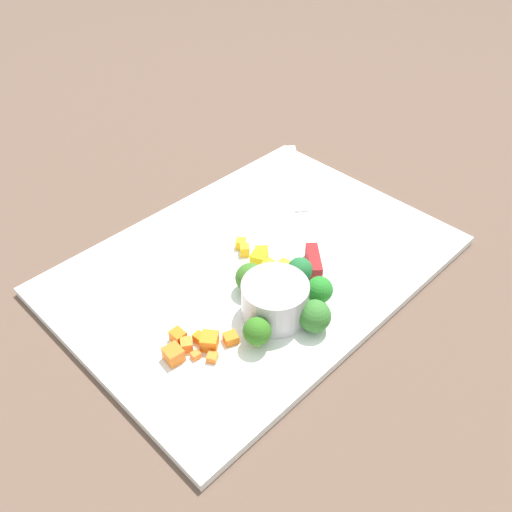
% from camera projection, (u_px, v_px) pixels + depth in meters
% --- Properties ---
extents(ground_plane, '(4.00, 4.00, 0.00)m').
position_uv_depth(ground_plane, '(256.00, 268.00, 0.75)').
color(ground_plane, brown).
extents(cutting_board, '(0.52, 0.37, 0.01)m').
position_uv_depth(cutting_board, '(256.00, 265.00, 0.74)').
color(cutting_board, white).
rests_on(cutting_board, ground_plane).
extents(prep_bowl, '(0.08, 0.08, 0.05)m').
position_uv_depth(prep_bowl, '(275.00, 300.00, 0.65)').
color(prep_bowl, '#BEB9C0').
rests_on(prep_bowl, cutting_board).
extents(chef_knife, '(0.25, 0.27, 0.02)m').
position_uv_depth(chef_knife, '(305.00, 224.00, 0.79)').
color(chef_knife, silver).
rests_on(chef_knife, cutting_board).
extents(carrot_dice_0, '(0.01, 0.01, 0.01)m').
position_uv_depth(carrot_dice_0, '(199.00, 338.00, 0.63)').
color(carrot_dice_0, orange).
rests_on(carrot_dice_0, cutting_board).
extents(carrot_dice_1, '(0.02, 0.02, 0.01)m').
position_uv_depth(carrot_dice_1, '(187.00, 345.00, 0.62)').
color(carrot_dice_1, orange).
rests_on(carrot_dice_1, cutting_board).
extents(carrot_dice_2, '(0.01, 0.01, 0.01)m').
position_uv_depth(carrot_dice_2, '(196.00, 355.00, 0.61)').
color(carrot_dice_2, orange).
rests_on(carrot_dice_2, cutting_board).
extents(carrot_dice_3, '(0.02, 0.02, 0.01)m').
position_uv_depth(carrot_dice_3, '(231.00, 338.00, 0.63)').
color(carrot_dice_3, orange).
rests_on(carrot_dice_3, cutting_board).
extents(carrot_dice_4, '(0.01, 0.02, 0.01)m').
position_uv_depth(carrot_dice_4, '(178.00, 336.00, 0.63)').
color(carrot_dice_4, orange).
rests_on(carrot_dice_4, cutting_board).
extents(carrot_dice_5, '(0.03, 0.03, 0.02)m').
position_uv_depth(carrot_dice_5, '(210.00, 341.00, 0.62)').
color(carrot_dice_5, orange).
rests_on(carrot_dice_5, cutting_board).
extents(carrot_dice_6, '(0.02, 0.02, 0.02)m').
position_uv_depth(carrot_dice_6, '(173.00, 354.00, 0.61)').
color(carrot_dice_6, orange).
rests_on(carrot_dice_6, cutting_board).
extents(carrot_dice_7, '(0.02, 0.02, 0.01)m').
position_uv_depth(carrot_dice_7, '(212.00, 357.00, 0.61)').
color(carrot_dice_7, orange).
rests_on(carrot_dice_7, cutting_board).
extents(pepper_dice_0, '(0.02, 0.02, 0.01)m').
position_uv_depth(pepper_dice_0, '(244.00, 251.00, 0.74)').
color(pepper_dice_0, yellow).
rests_on(pepper_dice_0, cutting_board).
extents(pepper_dice_1, '(0.02, 0.03, 0.02)m').
position_uv_depth(pepper_dice_1, '(257.00, 260.00, 0.73)').
color(pepper_dice_1, yellow).
rests_on(pepper_dice_1, cutting_board).
extents(pepper_dice_2, '(0.02, 0.02, 0.02)m').
position_uv_depth(pepper_dice_2, '(261.00, 253.00, 0.74)').
color(pepper_dice_2, yellow).
rests_on(pepper_dice_2, cutting_board).
extents(pepper_dice_3, '(0.01, 0.01, 0.02)m').
position_uv_depth(pepper_dice_3, '(270.00, 265.00, 0.72)').
color(pepper_dice_3, yellow).
rests_on(pepper_dice_3, cutting_board).
extents(pepper_dice_4, '(0.02, 0.02, 0.01)m').
position_uv_depth(pepper_dice_4, '(284.00, 266.00, 0.72)').
color(pepper_dice_4, yellow).
rests_on(pepper_dice_4, cutting_board).
extents(pepper_dice_5, '(0.02, 0.02, 0.01)m').
position_uv_depth(pepper_dice_5, '(241.00, 244.00, 0.76)').
color(pepper_dice_5, yellow).
rests_on(pepper_dice_5, cutting_board).
extents(broccoli_floret_0, '(0.03, 0.03, 0.04)m').
position_uv_depth(broccoli_floret_0, '(322.00, 288.00, 0.67)').
color(broccoli_floret_0, '#84B162').
rests_on(broccoli_floret_0, cutting_board).
extents(broccoli_floret_1, '(0.03, 0.03, 0.04)m').
position_uv_depth(broccoli_floret_1, '(257.00, 331.00, 0.61)').
color(broccoli_floret_1, '#90B767').
rests_on(broccoli_floret_1, cutting_board).
extents(broccoli_floret_2, '(0.04, 0.04, 0.04)m').
position_uv_depth(broccoli_floret_2, '(250.00, 278.00, 0.68)').
color(broccoli_floret_2, '#8AC061').
rests_on(broccoli_floret_2, cutting_board).
extents(broccoli_floret_3, '(0.03, 0.03, 0.04)m').
position_uv_depth(broccoli_floret_3, '(300.00, 270.00, 0.70)').
color(broccoli_floret_3, '#98AB61').
rests_on(broccoli_floret_3, cutting_board).
extents(broccoli_floret_4, '(0.04, 0.04, 0.04)m').
position_uv_depth(broccoli_floret_4, '(315.00, 316.00, 0.64)').
color(broccoli_floret_4, '#82B66C').
rests_on(broccoli_floret_4, cutting_board).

